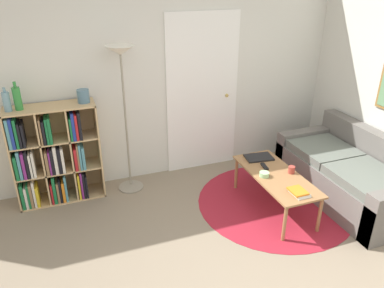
{
  "coord_description": "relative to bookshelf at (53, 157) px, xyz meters",
  "views": [
    {
      "loc": [
        -1.25,
        -1.92,
        2.43
      ],
      "look_at": [
        -0.08,
        1.27,
        0.85
      ],
      "focal_mm": 35.0,
      "sensor_mm": 36.0,
      "label": 1
    }
  ],
  "objects": [
    {
      "name": "bottle_left",
      "position": [
        -0.34,
        -0.01,
        0.69
      ],
      "size": [
        0.07,
        0.07,
        0.25
      ],
      "color": "#6B93A3",
      "rests_on": "bookshelf"
    },
    {
      "name": "coffee_table",
      "position": [
        2.24,
        -1.04,
        -0.15
      ],
      "size": [
        0.49,
        1.13,
        0.43
      ],
      "color": "#996B42",
      "rests_on": "ground_plane"
    },
    {
      "name": "bowl",
      "position": [
        2.1,
        -1.03,
        -0.09
      ],
      "size": [
        0.11,
        0.11,
        0.05
      ],
      "color": "#9ED193",
      "rests_on": "coffee_table"
    },
    {
      "name": "rug",
      "position": [
        2.32,
        -0.96,
        -0.53
      ],
      "size": [
        1.75,
        1.75,
        0.01
      ],
      "color": "maroon",
      "rests_on": "ground_plane"
    },
    {
      "name": "couch",
      "position": [
        3.21,
        -1.12,
        -0.27
      ],
      "size": [
        0.85,
        1.7,
        0.76
      ],
      "color": "#66605B",
      "rests_on": "ground_plane"
    },
    {
      "name": "vase_on_shelf",
      "position": [
        0.41,
        0.01,
        0.66
      ],
      "size": [
        0.13,
        0.13,
        0.14
      ],
      "color": "slate",
      "rests_on": "bookshelf"
    },
    {
      "name": "cup",
      "position": [
        2.42,
        -1.06,
        -0.07
      ],
      "size": [
        0.07,
        0.07,
        0.08
      ],
      "color": "#A33D33",
      "rests_on": "coffee_table"
    },
    {
      "name": "wall_back",
      "position": [
        1.45,
        0.22,
        0.75
      ],
      "size": [
        7.33,
        0.11,
        2.6
      ],
      "color": "silver",
      "rests_on": "ground_plane"
    },
    {
      "name": "floor_lamp",
      "position": [
        0.84,
        -0.05,
        0.88
      ],
      "size": [
        0.31,
        0.31,
        1.72
      ],
      "color": "gray",
      "rests_on": "ground_plane"
    },
    {
      "name": "remote",
      "position": [
        2.21,
        -0.85,
        -0.1
      ],
      "size": [
        0.07,
        0.15,
        0.02
      ],
      "color": "black",
      "rests_on": "coffee_table"
    },
    {
      "name": "bottle_middle",
      "position": [
        -0.23,
        -0.0,
        0.71
      ],
      "size": [
        0.08,
        0.08,
        0.29
      ],
      "color": "#2D8438",
      "rests_on": "bookshelf"
    },
    {
      "name": "laptop",
      "position": [
        2.26,
        -0.63,
        -0.1
      ],
      "size": [
        0.34,
        0.25,
        0.02
      ],
      "color": "black",
      "rests_on": "coffee_table"
    },
    {
      "name": "bookshelf",
      "position": [
        0.0,
        0.0,
        0.0
      ],
      "size": [
        0.94,
        0.34,
        1.13
      ],
      "color": "tan",
      "rests_on": "ground_plane"
    },
    {
      "name": "book_stack_on_table",
      "position": [
        2.24,
        -1.45,
        -0.09
      ],
      "size": [
        0.16,
        0.2,
        0.04
      ],
      "color": "silver",
      "rests_on": "coffee_table"
    }
  ]
}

